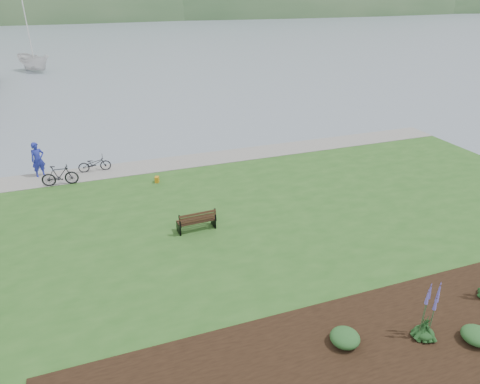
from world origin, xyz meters
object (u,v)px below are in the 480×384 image
Objects in this scene: park_bench at (197,220)px; sailboat at (36,71)px; bicycle_a at (94,164)px; person at (37,157)px.

park_bench is 0.06× the size of sailboat.
sailboat reaches higher than bicycle_a.
person is 0.08× the size of sailboat.
park_bench is 0.72× the size of person.
park_bench reaches higher than bicycle_a.
park_bench is at bearing -75.83° from person.
sailboat is (-5.67, 40.24, -0.88)m from bicycle_a.
person is at bearing -120.31° from sailboat.
person is 1.29× the size of bicycle_a.
park_bench is at bearing -113.16° from sailboat.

